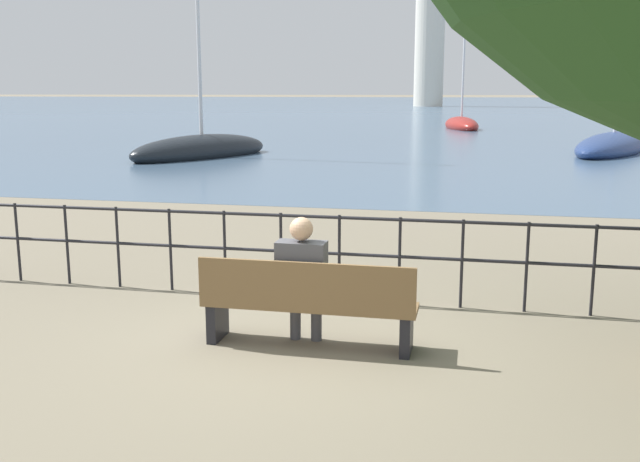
{
  "coord_description": "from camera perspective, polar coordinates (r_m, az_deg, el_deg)",
  "views": [
    {
      "loc": [
        1.53,
        -6.59,
        2.49
      ],
      "look_at": [
        0.0,
        0.5,
        1.07
      ],
      "focal_mm": 40.0,
      "sensor_mm": 36.0,
      "label": 1
    }
  ],
  "objects": [
    {
      "name": "ground_plane",
      "position": [
        7.21,
        -0.85,
        -9.11
      ],
      "size": [
        1000.0,
        1000.0,
        0.0
      ],
      "primitive_type": "plane",
      "color": "#7A705B"
    },
    {
      "name": "sailboat_1",
      "position": [
        32.26,
        22.43,
        6.31
      ],
      "size": [
        5.35,
        9.17,
        8.33
      ],
      "rotation": [
        0.0,
        0.0,
        -0.38
      ],
      "color": "navy",
      "rests_on": "ground_plane"
    },
    {
      "name": "sailboat_4",
      "position": [
        28.02,
        -9.42,
        6.5
      ],
      "size": [
        4.55,
        7.3,
        11.38
      ],
      "rotation": [
        0.0,
        0.0,
        -0.39
      ],
      "color": "black",
      "rests_on": "ground_plane"
    },
    {
      "name": "harbor_water",
      "position": [
        164.96,
        11.79,
        10.02
      ],
      "size": [
        600.0,
        300.0,
        0.01
      ],
      "color": "#47607A",
      "rests_on": "ground_plane"
    },
    {
      "name": "sailboat_0",
      "position": [
        49.62,
        11.24,
        8.33
      ],
      "size": [
        3.22,
        6.96,
        7.14
      ],
      "rotation": [
        0.0,
        0.0,
        0.21
      ],
      "color": "maroon",
      "rests_on": "ground_plane"
    },
    {
      "name": "seated_person_left",
      "position": [
        7.02,
        -1.43,
        -3.56
      ],
      "size": [
        0.49,
        0.35,
        1.3
      ],
      "color": "#4C4C51",
      "rests_on": "ground_plane"
    },
    {
      "name": "promenade_railing",
      "position": [
        8.53,
        1.55,
        -1.07
      ],
      "size": [
        15.96,
        0.04,
        1.05
      ],
      "color": "black",
      "rests_on": "ground_plane"
    },
    {
      "name": "park_bench",
      "position": [
        7.01,
        -0.98,
        -5.88
      ],
      "size": [
        2.13,
        0.45,
        0.9
      ],
      "color": "brown",
      "rests_on": "ground_plane"
    },
    {
      "name": "harbor_lighthouse",
      "position": [
        123.27,
        8.8,
        15.91
      ],
      "size": [
        4.87,
        4.87,
        28.1
      ],
      "color": "silver",
      "rests_on": "ground_plane"
    }
  ]
}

